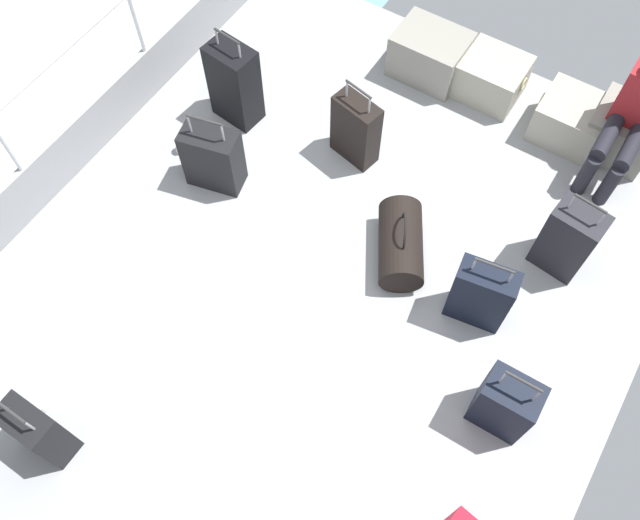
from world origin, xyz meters
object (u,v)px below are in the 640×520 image
(cargo_crate_1, at_px, (492,77))
(suitcase_0, at_px, (213,158))
(suitcase_3, at_px, (481,295))
(suitcase_5, at_px, (505,404))
(passenger_seated, at_px, (634,115))
(duffel_bag, at_px, (401,244))
(cargo_crate_0, at_px, (430,54))
(suitcase_1, at_px, (356,130))
(cargo_crate_3, at_px, (623,132))
(paper_cup, at_px, (180,147))
(cargo_crate_2, at_px, (576,121))
(suitcase_4, at_px, (38,431))
(suitcase_7, at_px, (568,240))
(suitcase_2, at_px, (234,84))

(cargo_crate_1, height_order, suitcase_0, suitcase_0)
(cargo_crate_1, height_order, suitcase_3, suitcase_3)
(cargo_crate_1, bearing_deg, suitcase_5, -63.42)
(passenger_seated, height_order, duffel_bag, passenger_seated)
(cargo_crate_0, height_order, suitcase_1, suitcase_1)
(cargo_crate_1, xyz_separation_m, cargo_crate_3, (1.13, 0.01, 0.02))
(duffel_bag, bearing_deg, cargo_crate_3, 61.26)
(cargo_crate_0, xyz_separation_m, duffel_bag, (0.69, -1.73, -0.04))
(duffel_bag, bearing_deg, suitcase_1, 140.47)
(passenger_seated, bearing_deg, paper_cup, -149.65)
(cargo_crate_2, xyz_separation_m, paper_cup, (-2.60, -1.83, -0.13))
(suitcase_3, relative_size, suitcase_4, 1.01)
(suitcase_7, relative_size, duffel_bag, 1.10)
(cargo_crate_2, bearing_deg, duffel_bag, -110.27)
(cargo_crate_3, height_order, paper_cup, cargo_crate_3)
(cargo_crate_0, distance_m, suitcase_4, 4.17)
(paper_cup, bearing_deg, suitcase_5, -11.36)
(passenger_seated, bearing_deg, suitcase_7, -89.59)
(cargo_crate_2, bearing_deg, suitcase_2, -152.56)
(passenger_seated, xyz_separation_m, suitcase_3, (-0.32, -1.76, -0.28))
(cargo_crate_1, height_order, suitcase_5, suitcase_5)
(suitcase_4, bearing_deg, suitcase_2, 101.41)
(suitcase_3, xyz_separation_m, suitcase_7, (0.33, 0.70, 0.02))
(cargo_crate_0, distance_m, cargo_crate_1, 0.56)
(cargo_crate_0, bearing_deg, suitcase_4, -97.29)
(cargo_crate_0, xyz_separation_m, passenger_seated, (1.68, -0.10, 0.37))
(suitcase_2, xyz_separation_m, suitcase_4, (0.58, -2.87, -0.08))
(cargo_crate_2, height_order, suitcase_2, suitcase_2)
(suitcase_0, distance_m, paper_cup, 0.48)
(suitcase_4, bearing_deg, duffel_bag, 63.20)
(passenger_seated, relative_size, paper_cup, 10.95)
(suitcase_5, bearing_deg, suitcase_4, -144.37)
(cargo_crate_2, bearing_deg, passenger_seated, -15.87)
(suitcase_5, bearing_deg, duffel_bag, 147.47)
(suitcase_4, bearing_deg, suitcase_3, 50.29)
(cargo_crate_3, relative_size, suitcase_2, 0.63)
(cargo_crate_0, height_order, suitcase_4, suitcase_4)
(cargo_crate_2, height_order, duffel_bag, duffel_bag)
(suitcase_4, xyz_separation_m, suitcase_5, (2.35, 1.68, 0.00))
(passenger_seated, xyz_separation_m, duffel_bag, (-1.00, -1.63, -0.41))
(cargo_crate_1, distance_m, cargo_crate_3, 1.13)
(cargo_crate_0, xyz_separation_m, suitcase_3, (1.36, -1.86, 0.09))
(passenger_seated, bearing_deg, suitcase_3, -100.35)
(duffel_bag, bearing_deg, passenger_seated, 58.62)
(cargo_crate_2, relative_size, cargo_crate_3, 1.18)
(cargo_crate_0, relative_size, paper_cup, 6.32)
(cargo_crate_2, relative_size, suitcase_4, 0.90)
(cargo_crate_0, bearing_deg, suitcase_0, -114.37)
(suitcase_0, relative_size, paper_cup, 7.24)
(suitcase_0, bearing_deg, suitcase_7, 16.19)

